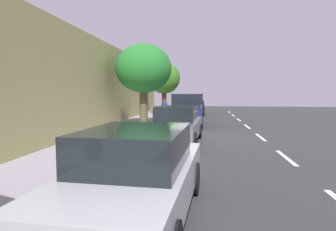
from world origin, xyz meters
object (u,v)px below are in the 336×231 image
object	(u,v)px
parked_pickup_black_nearest	(193,105)
cyclist_with_backpack	(164,115)
street_tree_mid_block	(143,69)
parked_suv_dark_blue_second	(187,109)
street_tree_near_cyclist	(164,79)
bicycle_at_curb	(167,129)
parked_sedan_silver_far	(136,175)
parked_sedan_grey_mid	(177,125)

from	to	relation	value
parked_pickup_black_nearest	cyclist_with_backpack	world-z (taller)	parked_pickup_black_nearest
cyclist_with_backpack	street_tree_mid_block	size ratio (longest dim) A/B	0.35
parked_pickup_black_nearest	parked_suv_dark_blue_second	size ratio (longest dim) A/B	1.13
street_tree_near_cyclist	bicycle_at_curb	bearing A→B (deg)	98.56
parked_sedan_silver_far	cyclist_with_backpack	bearing A→B (deg)	-85.06
bicycle_at_curb	street_tree_near_cyclist	distance (m)	12.53
parked_suv_dark_blue_second	parked_sedan_grey_mid	size ratio (longest dim) A/B	1.05
street_tree_near_cyclist	parked_suv_dark_blue_second	bearing A→B (deg)	108.72
parked_sedan_grey_mid	cyclist_with_backpack	size ratio (longest dim) A/B	2.72
parked_pickup_black_nearest	parked_suv_dark_blue_second	bearing A→B (deg)	89.41
street_tree_near_cyclist	cyclist_with_backpack	bearing A→B (deg)	97.81
parked_sedan_silver_far	cyclist_with_backpack	size ratio (longest dim) A/B	2.72
parked_pickup_black_nearest	street_tree_near_cyclist	size ratio (longest dim) A/B	1.17
cyclist_with_backpack	street_tree_near_cyclist	world-z (taller)	street_tree_near_cyclist
parked_sedan_grey_mid	parked_sedan_silver_far	world-z (taller)	same
parked_pickup_black_nearest	bicycle_at_curb	bearing A→B (deg)	86.90
parked_pickup_black_nearest	bicycle_at_curb	world-z (taller)	parked_pickup_black_nearest
bicycle_at_curb	street_tree_near_cyclist	bearing A→B (deg)	-81.44
parked_sedan_silver_far	bicycle_at_curb	world-z (taller)	parked_sedan_silver_far
parked_sedan_silver_far	cyclist_with_backpack	xyz separation A→B (m)	(0.79, -9.09, 0.25)
parked_pickup_black_nearest	street_tree_near_cyclist	bearing A→B (deg)	27.82
parked_sedan_grey_mid	street_tree_near_cyclist	world-z (taller)	street_tree_near_cyclist
parked_suv_dark_blue_second	parked_sedan_grey_mid	distance (m)	6.19
bicycle_at_curb	street_tree_mid_block	bearing A→B (deg)	-61.20
parked_pickup_black_nearest	parked_sedan_grey_mid	distance (m)	14.76
parked_suv_dark_blue_second	street_tree_near_cyclist	distance (m)	7.96
parked_suv_dark_blue_second	parked_sedan_grey_mid	xyz separation A→B (m)	(0.07, 6.18, -0.27)
parked_suv_dark_blue_second	street_tree_near_cyclist	size ratio (longest dim) A/B	1.04
parked_sedan_grey_mid	street_tree_mid_block	distance (m)	5.88
parked_suv_dark_blue_second	street_tree_near_cyclist	xyz separation A→B (m)	(2.45, -7.24, 2.25)
parked_suv_dark_blue_second	cyclist_with_backpack	distance (m)	4.44
cyclist_with_backpack	street_tree_near_cyclist	xyz separation A→B (m)	(1.59, -11.59, 2.27)
parked_suv_dark_blue_second	street_tree_mid_block	xyz separation A→B (m)	(2.45, 1.51, 2.39)
cyclist_with_backpack	bicycle_at_curb	bearing A→B (deg)	115.98
parked_pickup_black_nearest	street_tree_mid_block	distance (m)	10.71
parked_suv_dark_blue_second	bicycle_at_curb	xyz separation A→B (m)	(0.64, 4.81, -0.66)
bicycle_at_curb	street_tree_mid_block	size ratio (longest dim) A/B	0.29
street_tree_near_cyclist	street_tree_mid_block	size ratio (longest dim) A/B	0.96
parked_sedan_grey_mid	parked_sedan_silver_far	size ratio (longest dim) A/B	1.00
bicycle_at_curb	street_tree_mid_block	distance (m)	4.85
bicycle_at_curb	street_tree_near_cyclist	xyz separation A→B (m)	(1.81, -12.05, 2.91)
parked_pickup_black_nearest	cyclist_with_backpack	xyz separation A→B (m)	(0.95, 12.93, 0.10)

